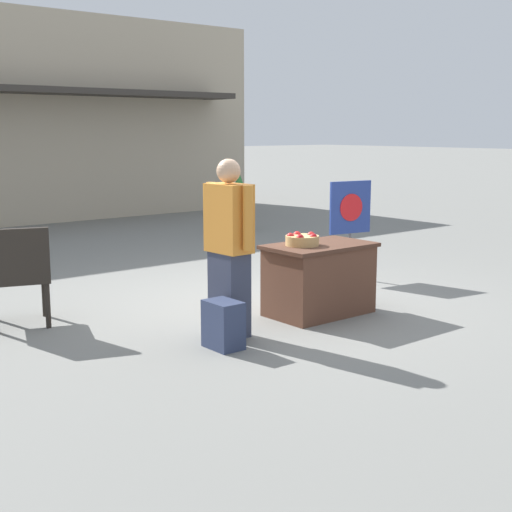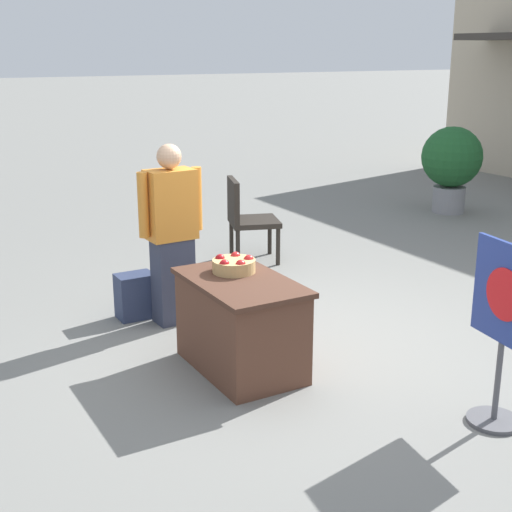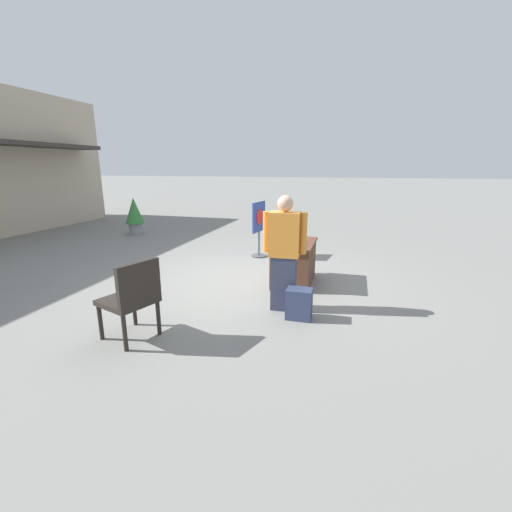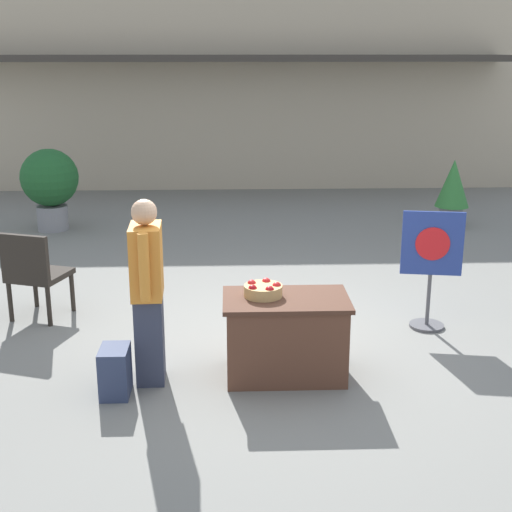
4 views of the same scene
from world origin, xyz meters
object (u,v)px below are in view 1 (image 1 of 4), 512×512
object	(u,v)px
display_table	(319,279)
person_visitor	(229,247)
backpack	(223,325)
patio_chair	(19,271)
poster_board	(350,225)
potted_plant_far_left	(239,198)
apple_basket	(302,240)

from	to	relation	value
display_table	person_visitor	distance (m)	1.28
display_table	backpack	xyz separation A→B (m)	(-1.46, -0.32, -0.16)
patio_chair	poster_board	bearing A→B (deg)	-76.45
poster_board	potted_plant_far_left	world-z (taller)	poster_board
backpack	patio_chair	bearing A→B (deg)	121.92
person_visitor	potted_plant_far_left	size ratio (longest dim) A/B	1.48
potted_plant_far_left	backpack	bearing A→B (deg)	-128.79
display_table	backpack	size ratio (longest dim) A/B	2.63
poster_board	patio_chair	world-z (taller)	poster_board
display_table	potted_plant_far_left	size ratio (longest dim) A/B	1.00
apple_basket	poster_board	xyz separation A→B (m)	(1.77, 1.03, -0.10)
display_table	backpack	bearing A→B (deg)	-167.56
poster_board	patio_chair	xyz separation A→B (m)	(-4.15, 0.38, -0.13)
person_visitor	backpack	size ratio (longest dim) A/B	3.88
display_table	apple_basket	xyz separation A→B (m)	(-0.20, 0.05, 0.42)
apple_basket	potted_plant_far_left	world-z (taller)	potted_plant_far_left
person_visitor	poster_board	size ratio (longest dim) A/B	1.31
apple_basket	potted_plant_far_left	distance (m)	6.30
display_table	apple_basket	world-z (taller)	apple_basket
apple_basket	patio_chair	size ratio (longest dim) A/B	0.35
display_table	apple_basket	distance (m)	0.47
backpack	potted_plant_far_left	xyz separation A→B (m)	(4.59, 5.71, 0.41)
backpack	poster_board	world-z (taller)	poster_board
person_visitor	backpack	world-z (taller)	person_visitor
poster_board	patio_chair	size ratio (longest dim) A/B	1.27
backpack	potted_plant_far_left	world-z (taller)	potted_plant_far_left
backpack	potted_plant_far_left	bearing A→B (deg)	51.21
person_visitor	backpack	bearing A→B (deg)	-137.57
display_table	poster_board	bearing A→B (deg)	34.26
display_table	potted_plant_far_left	xyz separation A→B (m)	(3.13, 5.39, 0.25)
apple_basket	poster_board	size ratio (longest dim) A/B	0.27
apple_basket	display_table	bearing A→B (deg)	-13.40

